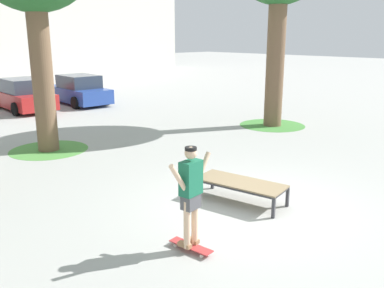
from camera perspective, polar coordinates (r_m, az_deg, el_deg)
ground_plane at (r=8.89m, az=7.99°, el=-8.40°), size 120.00×120.00×0.00m
skate_box at (r=8.91m, az=6.68°, el=-5.43°), size 1.13×2.01×0.46m
skateboard at (r=7.09m, az=-0.16°, el=-13.85°), size 0.30×0.82×0.09m
skater at (r=6.67m, az=-0.17°, el=-6.32°), size 1.00×0.32×1.69m
grass_patch_near_right at (r=16.83m, az=10.92°, el=2.55°), size 2.56×2.56×0.01m
grass_patch_mid_back at (r=13.72m, az=-19.01°, el=-0.74°), size 2.38×2.38×0.01m
car_red at (r=21.43m, az=-22.14°, el=6.18°), size 1.99×4.23×1.50m
car_blue at (r=22.42m, az=-15.30°, el=7.07°), size 1.99×4.24×1.50m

